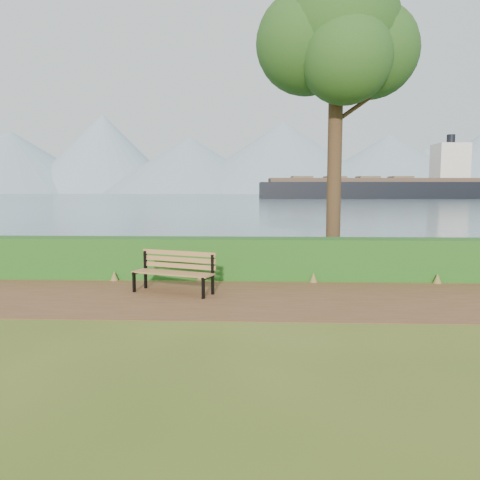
{
  "coord_description": "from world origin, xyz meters",
  "views": [
    {
      "loc": [
        0.32,
        -8.96,
        2.17
      ],
      "look_at": [
        -0.11,
        1.2,
        1.1
      ],
      "focal_mm": 35.0,
      "sensor_mm": 36.0,
      "label": 1
    }
  ],
  "objects": [
    {
      "name": "ground",
      "position": [
        0.0,
        0.0,
        0.0
      ],
      "size": [
        140.0,
        140.0,
        0.0
      ],
      "primitive_type": "plane",
      "color": "#455719",
      "rests_on": "ground"
    },
    {
      "name": "path",
      "position": [
        0.0,
        0.3,
        0.01
      ],
      "size": [
        40.0,
        3.4,
        0.01
      ],
      "primitive_type": "cube",
      "color": "brown",
      "rests_on": "ground"
    },
    {
      "name": "hedge",
      "position": [
        0.0,
        2.6,
        0.5
      ],
      "size": [
        32.0,
        0.85,
        1.0
      ],
      "primitive_type": "cube",
      "color": "#144815",
      "rests_on": "ground"
    },
    {
      "name": "water",
      "position": [
        0.0,
        260.0,
        0.01
      ],
      "size": [
        700.0,
        510.0,
        0.0
      ],
      "primitive_type": "cube",
      "color": "#415A68",
      "rests_on": "ground"
    },
    {
      "name": "mountains",
      "position": [
        -9.17,
        406.05,
        27.7
      ],
      "size": [
        585.0,
        190.0,
        70.0
      ],
      "color": "#7B94A5",
      "rests_on": "ground"
    },
    {
      "name": "bench",
      "position": [
        -1.48,
        0.79,
        0.51
      ],
      "size": [
        1.84,
        1.09,
        0.89
      ],
      "rotation": [
        0.0,
        0.0,
        -0.35
      ],
      "color": "black",
      "rests_on": "ground"
    },
    {
      "name": "tree",
      "position": [
        2.4,
        4.44,
        6.4
      ],
      "size": [
        4.48,
        3.74,
        8.62
      ],
      "rotation": [
        0.0,
        0.0,
        -0.24
      ],
      "color": "#331E15",
      "rests_on": "ground"
    },
    {
      "name": "cargo_ship",
      "position": [
        34.21,
        121.77,
        2.87
      ],
      "size": [
        63.85,
        13.42,
        19.25
      ],
      "rotation": [
        0.0,
        0.0,
        0.05
      ],
      "color": "black",
      "rests_on": "ground"
    }
  ]
}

